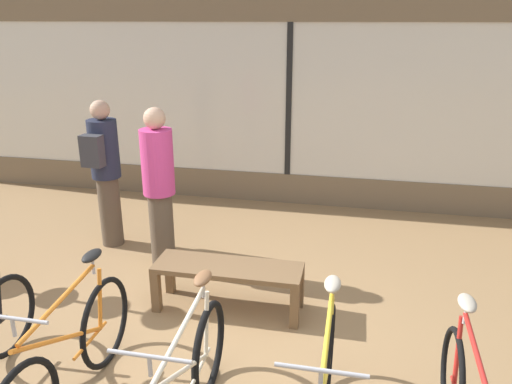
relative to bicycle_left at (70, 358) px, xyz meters
The scene contains 6 objects.
ground_plane 1.07m from the bicycle_left, 27.72° to the left, with size 24.00×24.00×0.00m, color #99754C.
shop_back_wall 4.73m from the bicycle_left, 78.95° to the left, with size 12.00×0.08×3.20m.
bicycle_left is the anchor object (origin of this frame).
display_bench 1.64m from the bicycle_left, 62.46° to the left, with size 1.40×0.44×0.46m.
customer_near_rack 2.20m from the bicycle_left, 94.52° to the left, with size 0.47×0.47×1.80m.
customer_by_window 2.81m from the bicycle_left, 111.74° to the left, with size 0.36×0.49×1.78m.
Camera 1 is at (0.99, -3.04, 2.66)m, focal length 35.00 mm.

